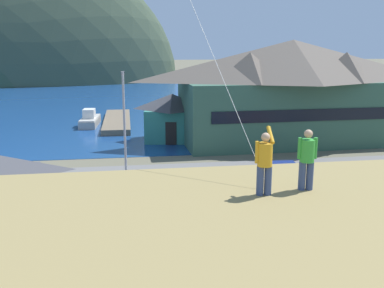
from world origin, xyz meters
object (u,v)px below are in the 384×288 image
storage_shed_waterside (172,117)px  moored_boat_wharfside (90,120)px  parked_car_mid_row_near (204,228)px  person_companion (307,158)px  parked_car_back_row_right (279,176)px  person_kite_flyer (265,161)px  parked_car_lone_by_shed (366,181)px  parked_car_mid_row_far (150,186)px  harbor_lodge (292,89)px  wharf_dock (117,121)px  parked_car_front_row_end (357,215)px  parking_light_pole (124,121)px  parked_car_back_row_left (57,234)px

storage_shed_waterside → moored_boat_wharfside: size_ratio=1.06×
moored_boat_wharfside → parked_car_mid_row_near: size_ratio=1.43×
moored_boat_wharfside → person_companion: size_ratio=3.52×
parked_car_back_row_right → person_companion: bearing=-107.7°
person_kite_flyer → person_companion: 1.33m
parked_car_lone_by_shed → parked_car_mid_row_far: (-13.94, 1.03, 0.00)m
parked_car_back_row_right → parked_car_mid_row_near: same height
moored_boat_wharfside → person_companion: person_companion is taller
parked_car_lone_by_shed → parked_car_mid_row_near: size_ratio=0.99×
harbor_lodge → parked_car_mid_row_far: harbor_lodge is taller
person_kite_flyer → moored_boat_wharfside: bearing=100.8°
wharf_dock → parked_car_mid_row_near: bearing=-82.4°
parked_car_front_row_end → parking_light_pole: bearing=138.4°
parked_car_back_row_right → parked_car_back_row_left: bearing=-151.1°
moored_boat_wharfside → parked_car_front_row_end: size_ratio=1.42×
parked_car_lone_by_shed → parked_car_mid_row_near: same height
moored_boat_wharfside → parked_car_mid_row_near: moored_boat_wharfside is taller
harbor_lodge → parking_light_pole: bearing=-145.3°
parked_car_front_row_end → parked_car_mid_row_far: same height
parking_light_pole → person_kite_flyer: size_ratio=4.21×
parked_car_lone_by_shed → parking_light_pole: (-15.42, 5.16, 3.49)m
parked_car_back_row_left → parked_car_front_row_end: 15.03m
parked_car_lone_by_shed → moored_boat_wharfside: bearing=124.3°
moored_boat_wharfside → person_companion: (9.57, -42.87, 5.84)m
parked_car_back_row_left → parking_light_pole: parking_light_pole is taller
parked_car_mid_row_far → parking_light_pole: (-1.48, 4.13, 3.49)m
parked_car_mid_row_near → parked_car_mid_row_far: 7.22m
storage_shed_waterside → person_kite_flyer: person_kite_flyer is taller
moored_boat_wharfside → parked_car_front_row_end: (16.21, -34.41, 0.34)m
wharf_dock → parked_car_front_row_end: (12.92, -35.40, 0.71)m
moored_boat_wharfside → parked_car_lone_by_shed: 35.18m
storage_shed_waterside → wharf_dock: (-5.89, 10.90, -2.18)m
wharf_dock → parked_car_front_row_end: 37.69m
moored_boat_wharfside → parked_car_lone_by_shed: size_ratio=1.45×
storage_shed_waterside → parked_car_lone_by_shed: 21.96m
parked_car_back_row_left → parked_car_back_row_right: bearing=28.9°
harbor_lodge → parked_car_back_row_right: 16.56m
harbor_lodge → parked_car_front_row_end: 22.90m
parked_car_mid_row_near → parking_light_pole: 12.12m
harbor_lodge → storage_shed_waterside: 12.41m
wharf_dock → parked_car_mid_row_far: 29.15m
moored_boat_wharfside → parked_car_back_row_right: size_ratio=1.42×
parked_car_front_row_end → person_kite_flyer: size_ratio=2.32×
parked_car_back_row_right → parked_car_mid_row_near: bearing=-129.8°
harbor_lodge → person_companion: harbor_lodge is taller
parked_car_mid_row_near → moored_boat_wharfside: bearing=103.1°
parked_car_mid_row_near → parked_car_back_row_left: bearing=176.7°
parked_car_lone_by_shed → parked_car_back_row_right: (-5.19, 1.99, 0.00)m
storage_shed_waterside → parked_car_lone_by_shed: bearing=-61.0°
harbor_lodge → person_kite_flyer: harbor_lodge is taller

